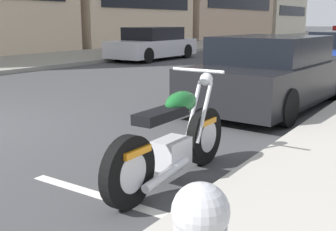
# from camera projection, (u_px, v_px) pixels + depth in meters

# --- Properties ---
(sidewalk_far_curb) EXTENTS (120.00, 5.00, 0.14)m
(sidewalk_far_curb) POSITION_uv_depth(u_px,v_px,m) (98.00, 55.00, 19.81)
(sidewalk_far_curb) COLOR gray
(sidewalk_far_curb) RESTS_ON ground
(parking_stall_stripe) EXTENTS (0.12, 2.20, 0.01)m
(parking_stall_stripe) POSITION_uv_depth(u_px,v_px,m) (117.00, 201.00, 3.87)
(parking_stall_stripe) COLOR silver
(parking_stall_stripe) RESTS_ON ground
(parked_motorcycle) EXTENTS (2.08, 0.62, 1.13)m
(parked_motorcycle) POSITION_uv_depth(u_px,v_px,m) (173.00, 141.00, 4.24)
(parked_motorcycle) COLOR black
(parked_motorcycle) RESTS_ON ground
(parked_car_near_corner) EXTENTS (4.48, 2.03, 1.36)m
(parked_car_near_corner) POSITION_uv_depth(u_px,v_px,m) (273.00, 74.00, 8.02)
(parked_car_near_corner) COLOR black
(parked_car_near_corner) RESTS_ON ground
(car_opposite_curb) EXTENTS (4.46, 1.83, 1.37)m
(car_opposite_curb) POSITION_uv_depth(u_px,v_px,m) (153.00, 44.00, 17.89)
(car_opposite_curb) COLOR silver
(car_opposite_curb) RESTS_ON ground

